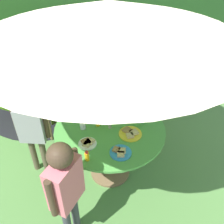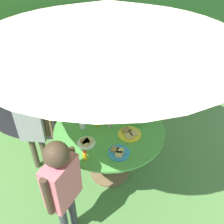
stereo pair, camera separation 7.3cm
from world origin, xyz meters
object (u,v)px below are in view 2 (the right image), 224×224
object	(u,v)px
patio_umbrella	(108,19)
juice_bottle_center_back	(85,155)
child_in_yellow_shirt	(91,81)
plate_front_edge	(130,134)
wooden_chair	(52,92)
potted_plant	(167,83)
child_in_pink_shirt	(62,182)
plate_mid_left	(119,104)
plate_far_right	(80,111)
juice_bottle_near_right	(127,115)
juice_bottle_center_front	(97,121)
juice_bottle_near_left	(108,117)
cup_near	(82,125)
child_in_grey_shirt	(32,123)
cup_far	(118,117)
garden_table	(109,140)
plate_far_left	(119,152)
snack_bowl	(140,118)
dome_tent	(44,66)
plate_back_edge	(86,142)

from	to	relation	value
patio_umbrella	juice_bottle_center_back	world-z (taller)	patio_umbrella
child_in_yellow_shirt	plate_front_edge	size ratio (longest dim) A/B	5.08
wooden_chair	child_in_yellow_shirt	size ratio (longest dim) A/B	0.81
potted_plant	child_in_pink_shirt	size ratio (longest dim) A/B	0.55
plate_mid_left	plate_far_right	bearing A→B (deg)	175.33
plate_mid_left	juice_bottle_center_back	bearing A→B (deg)	-131.20
juice_bottle_near_right	juice_bottle_center_front	bearing A→B (deg)	179.93
juice_bottle_near_left	cup_near	distance (m)	0.30
juice_bottle_near_left	patio_umbrella	bearing A→B (deg)	-99.58
child_in_yellow_shirt	plate_far_right	bearing A→B (deg)	-24.50
potted_plant	plate_front_edge	bearing A→B (deg)	-134.28
juice_bottle_near_left	child_in_grey_shirt	bearing A→B (deg)	161.43
plate_far_right	cup_far	world-z (taller)	cup_far
potted_plant	garden_table	bearing A→B (deg)	-141.89
wooden_chair	plate_far_right	distance (m)	0.89
garden_table	plate_front_edge	world-z (taller)	plate_front_edge
juice_bottle_near_right	juice_bottle_center_front	distance (m)	0.36
wooden_chair	plate_front_edge	world-z (taller)	wooden_chair
cup_near	patio_umbrella	bearing A→B (deg)	-20.79
plate_far_left	cup_near	xyz separation A→B (m)	(-0.24, 0.50, 0.02)
snack_bowl	juice_bottle_near_left	distance (m)	0.37
wooden_chair	juice_bottle_center_front	size ratio (longest dim) A/B	7.88
child_in_pink_shirt	plate_front_edge	distance (m)	0.91
cup_far	garden_table	bearing A→B (deg)	-141.85
patio_umbrella	cup_near	distance (m)	1.19
child_in_yellow_shirt	juice_bottle_near_right	distance (m)	0.90
patio_umbrella	cup_near	size ratio (longest dim) A/B	35.22
child_in_pink_shirt	plate_far_left	size ratio (longest dim) A/B	5.69
plate_front_edge	juice_bottle_near_right	xyz separation A→B (m)	(0.09, 0.27, 0.04)
child_in_yellow_shirt	child_in_grey_shirt	bearing A→B (deg)	-52.31
dome_tent	cup_near	bearing A→B (deg)	-101.43
wooden_chair	child_in_grey_shirt	xyz separation A→B (m)	(-0.35, -0.86, 0.17)
potted_plant	juice_bottle_center_back	xyz separation A→B (m)	(-1.84, -1.51, 0.41)
juice_bottle_near_left	juice_bottle_center_back	xyz separation A→B (m)	(-0.40, -0.47, -0.01)
child_in_grey_shirt	juice_bottle_near_left	bearing A→B (deg)	7.32
garden_table	child_in_grey_shirt	world-z (taller)	child_in_grey_shirt
child_in_pink_shirt	juice_bottle_center_back	size ratio (longest dim) A/B	11.25
dome_tent	plate_back_edge	bearing A→B (deg)	-102.88
garden_table	juice_bottle_near_right	size ratio (longest dim) A/B	10.79
dome_tent	plate_mid_left	size ratio (longest dim) A/B	12.59
snack_bowl	potted_plant	bearing A→B (deg)	46.46
patio_umbrella	plate_mid_left	size ratio (longest dim) A/B	11.23
plate_mid_left	plate_far_left	bearing A→B (deg)	-111.60
juice_bottle_near_right	cup_near	size ratio (longest dim) A/B	1.71
wooden_chair	juice_bottle_center_front	bearing A→B (deg)	-93.39
dome_tent	snack_bowl	world-z (taller)	dome_tent
patio_umbrella	potted_plant	size ratio (longest dim) A/B	3.43
child_in_yellow_shirt	cup_near	size ratio (longest dim) A/B	18.95
garden_table	cup_near	distance (m)	0.37
plate_back_edge	juice_bottle_near_left	xyz separation A→B (m)	(0.33, 0.26, 0.05)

